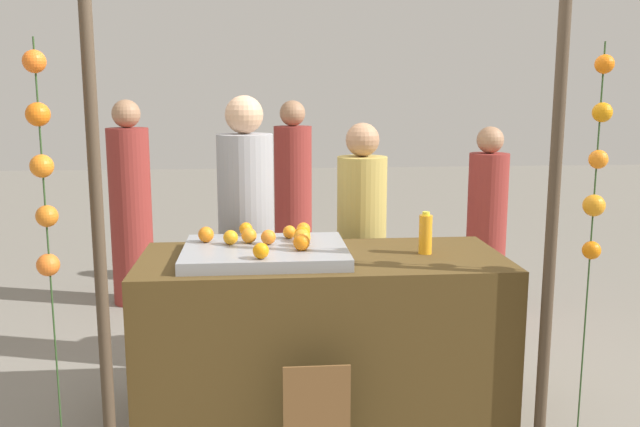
{
  "coord_description": "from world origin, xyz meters",
  "views": [
    {
      "loc": [
        -0.32,
        -3.46,
        1.73
      ],
      "look_at": [
        0.0,
        0.15,
        1.08
      ],
      "focal_mm": 38.33,
      "sensor_mm": 36.0,
      "label": 1
    }
  ],
  "objects": [
    {
      "name": "garland_strand_left",
      "position": [
        -1.23,
        -0.51,
        1.41
      ],
      "size": [
        0.11,
        0.11,
        1.95
      ],
      "color": "#2D4C23",
      "rests_on": "ground_plane"
    },
    {
      "name": "orange_0",
      "position": [
        -0.1,
        0.09,
        0.98
      ],
      "size": [
        0.08,
        0.08,
        0.08
      ],
      "primitive_type": "sphere",
      "color": "orange",
      "rests_on": "orange_tray"
    },
    {
      "name": "juice_bottle",
      "position": [
        0.55,
        0.01,
        0.99
      ],
      "size": [
        0.07,
        0.07,
        0.23
      ],
      "color": "orange",
      "rests_on": "stall_counter"
    },
    {
      "name": "orange_5",
      "position": [
        -0.12,
        -0.12,
        0.98
      ],
      "size": [
        0.08,
        0.08,
        0.08
      ],
      "primitive_type": "sphere",
      "color": "orange",
      "rests_on": "orange_tray"
    },
    {
      "name": "stall_counter",
      "position": [
        0.0,
        0.0,
        0.44
      ],
      "size": [
        1.9,
        0.82,
        0.88
      ],
      "primitive_type": "cube",
      "color": "#4C3819",
      "rests_on": "ground_plane"
    },
    {
      "name": "vendor_right",
      "position": [
        0.31,
        0.69,
        0.72
      ],
      "size": [
        0.31,
        0.31,
        1.54
      ],
      "color": "tan",
      "rests_on": "ground_plane"
    },
    {
      "name": "canopy_post_left",
      "position": [
        -1.03,
        -0.45,
        1.09
      ],
      "size": [
        0.06,
        0.06,
        2.18
      ],
      "primitive_type": "cylinder",
      "color": "#473828",
      "rests_on": "ground_plane"
    },
    {
      "name": "canopy_post_right",
      "position": [
        1.03,
        -0.45,
        1.09
      ],
      "size": [
        0.06,
        0.06,
        2.18
      ],
      "primitive_type": "cylinder",
      "color": "#473828",
      "rests_on": "ground_plane"
    },
    {
      "name": "crowd_person_2",
      "position": [
        -1.37,
        2.12,
        0.78
      ],
      "size": [
        0.33,
        0.33,
        1.66
      ],
      "color": "maroon",
      "rests_on": "ground_plane"
    },
    {
      "name": "orange_1",
      "position": [
        -0.38,
        0.08,
        0.98
      ],
      "size": [
        0.08,
        0.08,
        0.08
      ],
      "primitive_type": "sphere",
      "color": "orange",
      "rests_on": "orange_tray"
    },
    {
      "name": "ground_plane",
      "position": [
        0.0,
        0.0,
        0.0
      ],
      "size": [
        24.0,
        24.0,
        0.0
      ],
      "primitive_type": "plane",
      "color": "gray"
    },
    {
      "name": "orange_2",
      "position": [
        -0.48,
        0.05,
        0.98
      ],
      "size": [
        0.08,
        0.08,
        0.08
      ],
      "primitive_type": "sphere",
      "color": "orange",
      "rests_on": "orange_tray"
    },
    {
      "name": "orange_7",
      "position": [
        -0.61,
        0.12,
        0.98
      ],
      "size": [
        0.08,
        0.08,
        0.08
      ],
      "primitive_type": "sphere",
      "color": "orange",
      "rests_on": "orange_tray"
    },
    {
      "name": "orange_tray",
      "position": [
        -0.3,
        -0.01,
        0.91
      ],
      "size": [
        0.84,
        0.66,
        0.06
      ],
      "primitive_type": "cube",
      "color": "gray",
      "rests_on": "stall_counter"
    },
    {
      "name": "orange_10",
      "position": [
        -0.28,
        0.04,
        0.98
      ],
      "size": [
        0.08,
        0.08,
        0.08
      ],
      "primitive_type": "sphere",
      "color": "orange",
      "rests_on": "orange_tray"
    },
    {
      "name": "orange_4",
      "position": [
        -0.16,
        0.17,
        0.98
      ],
      "size": [
        0.07,
        0.07,
        0.07
      ],
      "primitive_type": "sphere",
      "color": "orange",
      "rests_on": "orange_tray"
    },
    {
      "name": "vendor_left",
      "position": [
        -0.41,
        0.69,
        0.79
      ],
      "size": [
        0.34,
        0.34,
        1.71
      ],
      "color": "#99999E",
      "rests_on": "ground_plane"
    },
    {
      "name": "crowd_person_1",
      "position": [
        1.38,
        1.46,
        0.69
      ],
      "size": [
        0.3,
        0.3,
        1.47
      ],
      "color": "maroon",
      "rests_on": "ground_plane"
    },
    {
      "name": "orange_8",
      "position": [
        -0.09,
        0.22,
        0.98
      ],
      "size": [
        0.08,
        0.08,
        0.08
      ],
      "primitive_type": "sphere",
      "color": "orange",
      "rests_on": "orange_tray"
    },
    {
      "name": "chalkboard_sign",
      "position": [
        -0.08,
        -0.59,
        0.26
      ],
      "size": [
        0.3,
        0.03,
        0.54
      ],
      "color": "brown",
      "rests_on": "ground_plane"
    },
    {
      "name": "orange_3",
      "position": [
        -0.11,
        -0.02,
        0.98
      ],
      "size": [
        0.09,
        0.09,
        0.09
      ],
      "primitive_type": "sphere",
      "color": "orange",
      "rests_on": "orange_tray"
    },
    {
      "name": "orange_9",
      "position": [
        -0.4,
        0.28,
        0.98
      ],
      "size": [
        0.07,
        0.07,
        0.07
      ],
      "primitive_type": "sphere",
      "color": "orange",
      "rests_on": "orange_tray"
    },
    {
      "name": "orange_6",
      "position": [
        -0.32,
        -0.27,
        0.98
      ],
      "size": [
        0.08,
        0.08,
        0.08
      ],
      "primitive_type": "sphere",
      "color": "orange",
      "rests_on": "orange_tray"
    },
    {
      "name": "crowd_person_0",
      "position": [
        -0.03,
        2.5,
        0.77
      ],
      "size": [
        0.33,
        0.33,
        1.65
      ],
      "color": "maroon",
      "rests_on": "ground_plane"
    },
    {
      "name": "garland_strand_right",
      "position": [
        1.23,
        -0.45,
        1.39
      ],
      "size": [
        0.1,
        0.1,
        1.95
      ],
      "color": "#2D4C23",
      "rests_on": "ground_plane"
    }
  ]
}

